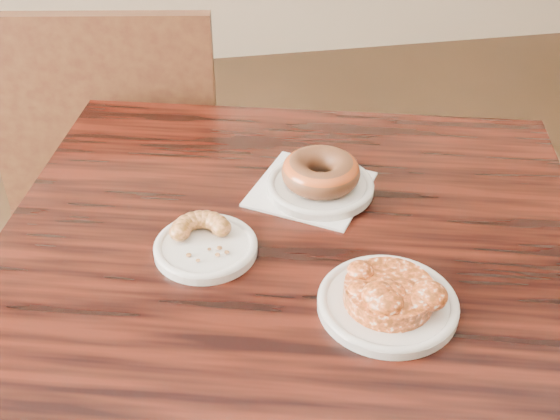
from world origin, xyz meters
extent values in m
cube|color=white|center=(-0.20, 0.30, 0.75)|extent=(0.23, 0.23, 0.00)
cylinder|color=silver|center=(-0.18, 0.29, 0.76)|extent=(0.16, 0.16, 0.01)
cylinder|color=silver|center=(-0.37, 0.18, 0.76)|extent=(0.14, 0.14, 0.01)
cylinder|color=silver|center=(-0.16, 0.03, 0.76)|extent=(0.17, 0.17, 0.01)
torus|color=#8E3814|center=(-0.18, 0.29, 0.79)|extent=(0.12, 0.12, 0.04)
camera|label=1|loc=(-0.40, -0.57, 1.36)|focal=45.00mm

